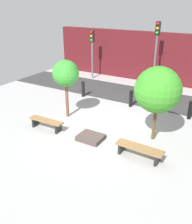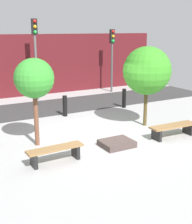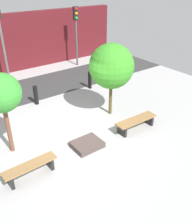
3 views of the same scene
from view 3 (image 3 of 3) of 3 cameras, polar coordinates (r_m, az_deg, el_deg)
name	(u,v)px [view 3 (image 3 of 3)]	position (r m, az deg, el deg)	size (l,w,h in m)	color
ground_plane	(73,134)	(9.60, -5.38, -5.07)	(18.00, 18.00, 0.00)	#A2A2A2
road_strip	(22,91)	(13.58, -16.52, 4.61)	(18.00, 3.07, 0.01)	#343434
bench_left	(30,168)	(7.84, -14.78, -12.26)	(1.65, 0.44, 0.45)	black
bench_right	(136,122)	(9.83, 9.12, -2.25)	(1.78, 0.52, 0.44)	black
planter_bed	(87,144)	(8.88, -2.08, -7.39)	(1.02, 0.83, 0.19)	#493B37
tree_behind_left_bench	(1,94)	(8.16, -20.84, 3.94)	(1.25, 1.25, 2.82)	brown
tree_behind_right_bench	(111,66)	(10.09, 3.56, 10.37)	(1.81, 1.81, 3.05)	#4D3E1F
bollard_left	(36,95)	(11.87, -13.59, 3.76)	(0.19, 0.19, 0.89)	black
bollard_center	(90,80)	(13.23, -1.41, 7.31)	(0.19, 0.19, 0.91)	black
traffic_light_mid_west	(0,29)	(14.43, -21.00, 17.26)	(0.28, 0.27, 4.16)	#5B5B5B
traffic_light_mid_east	(76,26)	(16.38, -4.59, 19.03)	(0.28, 0.27, 3.63)	#474747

